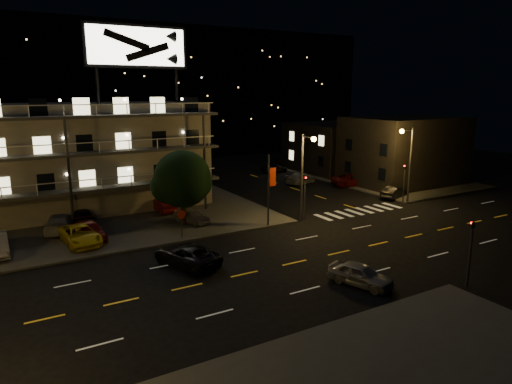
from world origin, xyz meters
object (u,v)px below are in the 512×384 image
tree (182,181)px  side_car_0 (394,192)px  lot_car_7 (60,223)px  road_car_west (186,255)px  lot_car_2 (80,235)px  road_car_east (361,275)px  lot_car_4 (192,216)px

tree → side_car_0: 24.52m
lot_car_7 → side_car_0: (33.99, -5.12, -0.22)m
tree → road_car_west: size_ratio=1.25×
side_car_0 → road_car_west: (-27.47, -7.08, 0.05)m
lot_car_2 → road_car_west: size_ratio=0.97×
side_car_0 → road_car_west: 28.37m
tree → road_car_west: 10.10m
road_car_west → tree: bearing=-128.2°
lot_car_2 → road_car_west: 9.71m
tree → lot_car_7: (-9.77, 3.25, -3.17)m
road_car_east → road_car_west: road_car_west is taller
lot_car_2 → lot_car_7: size_ratio=1.00×
lot_car_7 → road_car_west: bearing=132.0°
lot_car_7 → side_car_0: 34.37m
lot_car_4 → lot_car_7: bearing=143.3°
tree → road_car_east: tree is taller
road_car_west → lot_car_2: bearing=-73.0°
lot_car_2 → road_car_west: bearing=-59.9°
lot_car_2 → side_car_0: size_ratio=1.24×
lot_car_4 → tree: bearing=158.9°
side_car_0 → road_car_east: bearing=110.7°
lot_car_4 → road_car_east: size_ratio=0.92×
tree → road_car_west: bearing=-110.0°
lot_car_4 → side_car_0: (23.42, -1.85, -0.10)m
lot_car_2 → road_car_east: (13.65, -16.44, -0.17)m
tree → road_car_east: bearing=-74.7°
lot_car_4 → road_car_west: road_car_west is taller
lot_car_4 → side_car_0: 23.49m
lot_car_2 → road_car_west: lot_car_2 is taller
tree → lot_car_4: 3.38m
road_car_east → tree: bearing=86.0°
lot_car_7 → road_car_east: 25.32m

